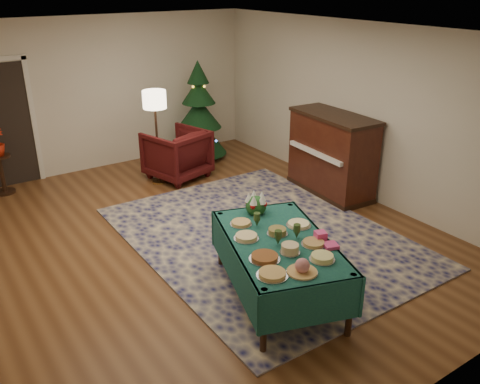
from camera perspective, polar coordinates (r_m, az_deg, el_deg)
room_shell at (r=6.43m, az=-5.53°, el=5.32°), size 7.00×7.00×7.00m
doorway at (r=9.23m, az=-25.21°, el=7.09°), size 1.08×0.04×2.16m
rug at (r=6.99m, az=2.55°, el=-5.03°), size 3.23×4.22×0.02m
buffet_table at (r=5.51m, az=4.39°, el=-6.72°), size 1.58×2.06×0.71m
platter_0 at (r=4.83m, az=3.64°, el=-9.17°), size 0.31×0.31×0.04m
platter_1 at (r=4.87m, az=7.00°, el=-8.40°), size 0.30×0.30×0.15m
platter_2 at (r=5.13m, az=9.21°, el=-7.28°), size 0.26×0.26×0.06m
platter_3 at (r=5.08m, az=2.78°, el=-7.35°), size 0.31×0.31×0.05m
platter_4 at (r=5.20m, az=5.63°, el=-6.38°), size 0.21×0.21×0.10m
platter_5 at (r=5.39m, az=8.26°, el=-5.70°), size 0.26×0.26×0.04m
platter_6 at (r=5.45m, az=0.72°, el=-5.07°), size 0.27×0.27×0.05m
platter_7 at (r=5.55m, az=4.21°, el=-4.45°), size 0.23×0.23×0.07m
platter_8 at (r=5.76m, az=6.60°, el=-3.62°), size 0.28×0.28×0.04m
platter_9 at (r=5.75m, az=0.11°, el=-3.51°), size 0.25×0.25×0.04m
goblet_0 at (r=5.68m, az=1.92°, el=-3.08°), size 0.08×0.08×0.17m
goblet_1 at (r=5.46m, az=6.40°, el=-4.38°), size 0.08×0.08×0.17m
goblet_2 at (r=5.32m, az=4.30°, el=-5.10°), size 0.08×0.08×0.17m
napkin_stack at (r=5.37m, az=10.14°, el=-5.94°), size 0.18×0.18×0.04m
gift_box at (r=5.48m, az=9.02°, el=-4.88°), size 0.14×0.14×0.09m
centerpiece at (r=5.97m, az=1.81°, el=-1.32°), size 0.26×0.26×0.29m
armchair at (r=8.94m, az=-7.11°, el=4.51°), size 1.12×1.08×0.95m
floor_lamp at (r=8.52m, az=-9.55°, el=9.58°), size 0.39×0.39×1.59m
side_table at (r=9.12m, az=-25.16°, el=1.73°), size 0.36×0.36×0.64m
christmas_tree at (r=9.83m, az=-4.61°, el=8.59°), size 1.10×1.10×1.88m
piano at (r=8.32m, az=10.26°, el=4.10°), size 0.82×1.56×1.31m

